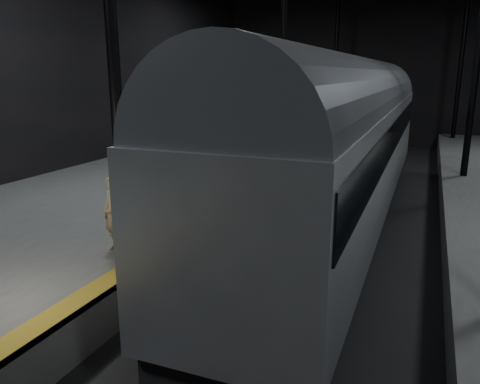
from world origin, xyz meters
The scene contains 6 objects.
ground centered at (0.00, 0.00, 0.00)m, with size 44.00×44.00×0.00m, color black.
platform_left centered at (-7.50, 0.00, 0.50)m, with size 9.00×43.80×1.00m, color #525250.
tactile_strip centered at (-3.25, 0.00, 1.00)m, with size 0.50×43.80×0.01m, color olive.
track centered at (0.00, 0.00, 0.07)m, with size 2.40×43.00×0.24m.
train centered at (0.00, 2.58, 2.98)m, with size 3.00×20.02×5.35m.
woman centered at (-4.09, -3.95, 1.88)m, with size 0.65×0.42×1.77m, color tan.
Camera 1 is at (2.33, -12.27, 4.98)m, focal length 35.00 mm.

